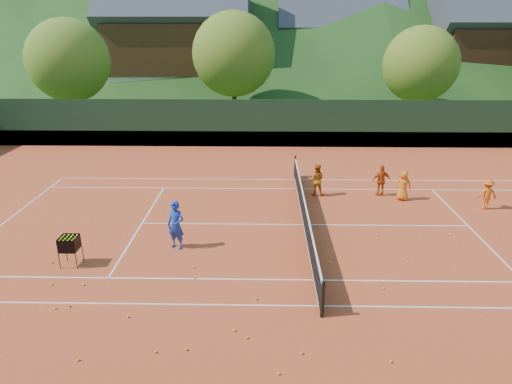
{
  "coord_description": "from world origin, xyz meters",
  "views": [
    {
      "loc": [
        -1.57,
        -16.36,
        7.46
      ],
      "look_at": [
        -1.89,
        0.0,
        1.38
      ],
      "focal_mm": 32.0,
      "sensor_mm": 36.0,
      "label": 1
    }
  ],
  "objects_px": {
    "tennis_net": "(305,213)",
    "chalet_right": "(489,47)",
    "ball_hopper": "(69,244)",
    "student_d": "(487,194)",
    "chalet_mid": "(337,48)",
    "coach": "(176,225)",
    "chalet_left": "(179,43)",
    "student_c": "(403,185)",
    "student_b": "(381,180)",
    "student_a": "(316,180)"
  },
  "relations": [
    {
      "from": "student_d",
      "to": "chalet_right",
      "type": "distance_m",
      "value": 31.06
    },
    {
      "from": "coach",
      "to": "student_c",
      "type": "height_order",
      "value": "coach"
    },
    {
      "from": "student_b",
      "to": "ball_hopper",
      "type": "bearing_deg",
      "value": 19.75
    },
    {
      "from": "student_b",
      "to": "student_c",
      "type": "relative_size",
      "value": 1.06
    },
    {
      "from": "coach",
      "to": "student_c",
      "type": "xyz_separation_m",
      "value": [
        9.22,
        4.82,
        -0.19
      ]
    },
    {
      "from": "tennis_net",
      "to": "student_d",
      "type": "bearing_deg",
      "value": 12.96
    },
    {
      "from": "tennis_net",
      "to": "chalet_left",
      "type": "xyz_separation_m",
      "value": [
        -10.0,
        30.0,
        5.13
      ]
    },
    {
      "from": "tennis_net",
      "to": "chalet_right",
      "type": "bearing_deg",
      "value": 56.31
    },
    {
      "from": "tennis_net",
      "to": "chalet_right",
      "type": "xyz_separation_m",
      "value": [
        20.0,
        30.0,
        4.74
      ]
    },
    {
      "from": "student_a",
      "to": "student_c",
      "type": "distance_m",
      "value": 3.83
    },
    {
      "from": "student_b",
      "to": "chalet_right",
      "type": "bearing_deg",
      "value": -131.41
    },
    {
      "from": "tennis_net",
      "to": "chalet_mid",
      "type": "bearing_deg",
      "value": 79.99
    },
    {
      "from": "student_d",
      "to": "ball_hopper",
      "type": "relative_size",
      "value": 1.32
    },
    {
      "from": "chalet_left",
      "to": "coach",
      "type": "bearing_deg",
      "value": -80.47
    },
    {
      "from": "ball_hopper",
      "to": "chalet_left",
      "type": "relative_size",
      "value": 0.07
    },
    {
      "from": "coach",
      "to": "chalet_mid",
      "type": "distance_m",
      "value": 37.79
    },
    {
      "from": "student_c",
      "to": "student_b",
      "type": "bearing_deg",
      "value": -20.16
    },
    {
      "from": "student_b",
      "to": "student_a",
      "type": "bearing_deg",
      "value": -9.57
    },
    {
      "from": "student_d",
      "to": "chalet_mid",
      "type": "bearing_deg",
      "value": -87.55
    },
    {
      "from": "student_a",
      "to": "chalet_right",
      "type": "relative_size",
      "value": 0.12
    },
    {
      "from": "student_b",
      "to": "ball_hopper",
      "type": "height_order",
      "value": "student_b"
    },
    {
      "from": "ball_hopper",
      "to": "chalet_mid",
      "type": "bearing_deg",
      "value": 69.63
    },
    {
      "from": "tennis_net",
      "to": "ball_hopper",
      "type": "distance_m",
      "value": 8.52
    },
    {
      "from": "student_a",
      "to": "coach",
      "type": "bearing_deg",
      "value": 52.63
    },
    {
      "from": "ball_hopper",
      "to": "chalet_left",
      "type": "distance_m",
      "value": 33.73
    },
    {
      "from": "tennis_net",
      "to": "chalet_left",
      "type": "height_order",
      "value": "chalet_left"
    },
    {
      "from": "student_a",
      "to": "chalet_mid",
      "type": "xyz_separation_m",
      "value": [
        5.2,
        30.69,
        4.23
      ]
    },
    {
      "from": "coach",
      "to": "ball_hopper",
      "type": "distance_m",
      "value": 3.47
    },
    {
      "from": "coach",
      "to": "chalet_right",
      "type": "relative_size",
      "value": 0.15
    },
    {
      "from": "chalet_mid",
      "to": "chalet_right",
      "type": "distance_m",
      "value": 14.56
    },
    {
      "from": "chalet_mid",
      "to": "tennis_net",
      "type": "bearing_deg",
      "value": -100.01
    },
    {
      "from": "coach",
      "to": "student_d",
      "type": "height_order",
      "value": "coach"
    },
    {
      "from": "chalet_left",
      "to": "chalet_right",
      "type": "xyz_separation_m",
      "value": [
        30.0,
        0.0,
        -0.39
      ]
    },
    {
      "from": "chalet_left",
      "to": "chalet_right",
      "type": "bearing_deg",
      "value": 0.0
    },
    {
      "from": "coach",
      "to": "chalet_left",
      "type": "height_order",
      "value": "chalet_left"
    },
    {
      "from": "student_c",
      "to": "tennis_net",
      "type": "xyz_separation_m",
      "value": [
        -4.59,
        -2.78,
        -0.18
      ]
    },
    {
      "from": "ball_hopper",
      "to": "chalet_mid",
      "type": "distance_m",
      "value": 40.01
    },
    {
      "from": "coach",
      "to": "chalet_right",
      "type": "height_order",
      "value": "chalet_right"
    },
    {
      "from": "student_c",
      "to": "chalet_mid",
      "type": "height_order",
      "value": "chalet_mid"
    },
    {
      "from": "student_c",
      "to": "tennis_net",
      "type": "bearing_deg",
      "value": 44.47
    },
    {
      "from": "student_b",
      "to": "student_d",
      "type": "distance_m",
      "value": 4.35
    },
    {
      "from": "student_d",
      "to": "chalet_right",
      "type": "bearing_deg",
      "value": -114.14
    },
    {
      "from": "student_d",
      "to": "chalet_mid",
      "type": "relative_size",
      "value": 0.1
    },
    {
      "from": "tennis_net",
      "to": "chalet_mid",
      "type": "xyz_separation_m",
      "value": [
        6.0,
        34.0,
        4.47
      ]
    },
    {
      "from": "chalet_right",
      "to": "coach",
      "type": "bearing_deg",
      "value": -127.55
    },
    {
      "from": "tennis_net",
      "to": "ball_hopper",
      "type": "xyz_separation_m",
      "value": [
        -7.85,
        -3.3,
        0.25
      ]
    },
    {
      "from": "student_d",
      "to": "chalet_mid",
      "type": "xyz_separation_m",
      "value": [
        -1.82,
        32.2,
        4.31
      ]
    },
    {
      "from": "chalet_mid",
      "to": "student_a",
      "type": "bearing_deg",
      "value": -99.62
    },
    {
      "from": "ball_hopper",
      "to": "chalet_right",
      "type": "bearing_deg",
      "value": 50.09
    },
    {
      "from": "student_b",
      "to": "student_d",
      "type": "relative_size",
      "value": 1.08
    }
  ]
}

